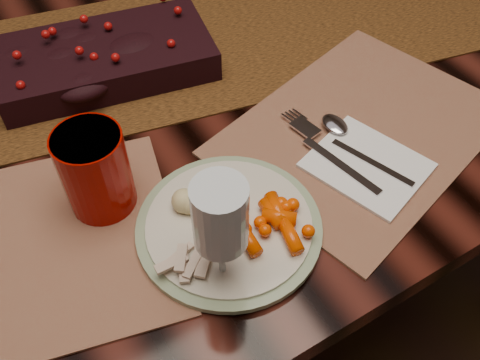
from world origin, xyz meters
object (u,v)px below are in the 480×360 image
baby_carrots (263,235)px  red_cup (95,171)px  napkin (367,165)px  placemat_main (361,130)px  turkey_shreds (187,260)px  dinner_plate (229,226)px  mashed_potatoes (200,196)px  dining_table (174,218)px  wine_glass (221,238)px  centerpiece (105,54)px

baby_carrots → red_cup: (-0.14, 0.17, 0.04)m
napkin → red_cup: bearing=140.2°
placemat_main → red_cup: bearing=153.5°
red_cup → turkey_shreds: bearing=-73.1°
dinner_plate → placemat_main: bearing=11.9°
placemat_main → dinner_plate: size_ratio=1.73×
mashed_potatoes → napkin: mashed_potatoes is taller
dining_table → red_cup: 0.50m
dining_table → mashed_potatoes: (-0.06, -0.27, 0.41)m
dining_table → napkin: napkin is taller
napkin → dining_table: bearing=101.5°
dining_table → red_cup: bearing=-130.1°
dinner_plate → napkin: 0.22m
turkey_shreds → red_cup: (-0.05, 0.16, 0.04)m
placemat_main → baby_carrots: baby_carrots is taller
mashed_potatoes → napkin: size_ratio=0.46×
turkey_shreds → wine_glass: (0.03, -0.03, 0.06)m
dining_table → wine_glass: bearing=-101.9°
dinner_plate → napkin: bearing=-1.9°
dinner_plate → turkey_shreds: turkey_shreds is taller
centerpiece → wine_glass: (-0.03, -0.44, 0.05)m
dinner_plate → mashed_potatoes: mashed_potatoes is taller
placemat_main → dinner_plate: bearing=175.9°
centerpiece → baby_carrots: 0.43m
turkey_shreds → wine_glass: size_ratio=0.44×
placemat_main → mashed_potatoes: (-0.28, -0.01, 0.04)m
placemat_main → baby_carrots: (-0.24, -0.10, 0.03)m
turkey_shreds → dining_table: bearing=72.0°
dinner_plate → turkey_shreds: size_ratio=3.25×
dinner_plate → mashed_potatoes: size_ratio=3.41×
centerpiece → baby_carrots: centerpiece is taller
wine_glass → red_cup: bearing=113.9°
wine_glass → turkey_shreds: bearing=141.1°
dining_table → napkin: 0.53m
dinner_plate → mashed_potatoes: (-0.02, 0.04, 0.03)m
baby_carrots → placemat_main: bearing=22.4°
red_cup → wine_glass: (0.08, -0.18, 0.02)m
dinner_plate → red_cup: (-0.12, 0.13, 0.05)m
mashed_potatoes → wine_glass: (-0.02, -0.10, 0.05)m
baby_carrots → mashed_potatoes: 0.10m
dinner_plate → napkin: size_ratio=1.57×
dinner_plate → wine_glass: bearing=-126.5°
placemat_main → mashed_potatoes: bearing=166.5°
dining_table → baby_carrots: baby_carrots is taller
mashed_potatoes → wine_glass: size_ratio=0.42×
centerpiece → placemat_main: bearing=-50.0°
baby_carrots → turkey_shreds: (-0.10, 0.02, -0.00)m
napkin → dinner_plate: bearing=159.7°
napkin → baby_carrots: bearing=172.0°
turkey_shreds → red_cup: red_cup is taller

